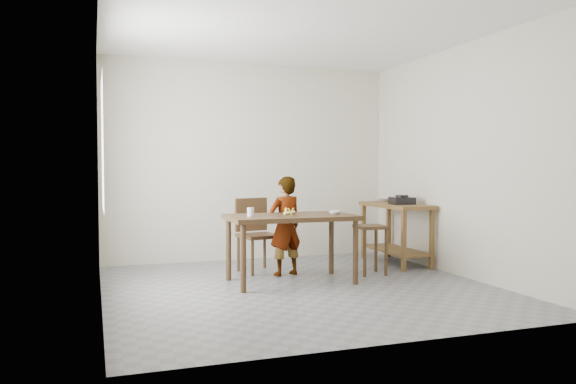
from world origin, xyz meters
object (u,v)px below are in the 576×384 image
object	(u,v)px
dining_table	(291,249)
dining_chair	(259,235)
stool	(370,250)
prep_counter	(396,234)
child	(285,226)

from	to	relation	value
dining_table	dining_chair	distance (m)	0.74
dining_chair	stool	world-z (taller)	dining_chair
stool	prep_counter	bearing A→B (deg)	40.15
stool	child	bearing A→B (deg)	164.28
dining_chair	dining_table	bearing A→B (deg)	-89.49
child	dining_chair	size ratio (longest dim) A/B	1.31
child	dining_chair	distance (m)	0.41
prep_counter	dining_chair	world-z (taller)	dining_chair
prep_counter	child	bearing A→B (deg)	-170.21
child	stool	world-z (taller)	child
prep_counter	child	distance (m)	1.68
dining_table	child	bearing A→B (deg)	79.76
dining_chair	stool	bearing A→B (deg)	-37.67
prep_counter	stool	bearing A→B (deg)	-139.85
child	stool	distance (m)	1.06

